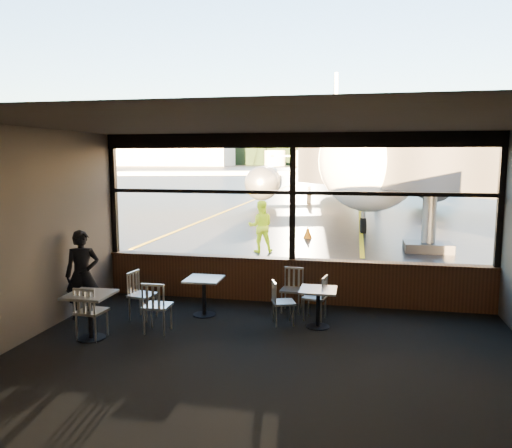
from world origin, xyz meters
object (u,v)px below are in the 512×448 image
(chair_mid_w, at_px, (143,296))
(ground_crew, at_px, (261,226))
(jet_bridge, at_px, (437,179))
(chair_near_w, at_px, (283,303))
(chair_left_s, at_px, (92,312))
(cone_nose, at_px, (308,232))
(cafe_table_left, at_px, (91,316))
(airliner, at_px, (346,120))
(cafe_table_near, at_px, (318,308))
(chair_near_e, at_px, (315,298))
(chair_mid_s, at_px, (158,306))
(chair_near_n, at_px, (292,290))
(passenger, at_px, (82,275))
(cafe_table_mid, at_px, (204,297))

(chair_mid_w, bearing_deg, ground_crew, -179.12)
(jet_bridge, height_order, chair_near_w, jet_bridge)
(chair_left_s, bearing_deg, cone_nose, 81.58)
(jet_bridge, xyz_separation_m, cafe_table_left, (-6.60, -8.30, -1.99))
(airliner, distance_m, ground_crew, 17.19)
(cafe_table_near, relative_size, cafe_table_left, 0.90)
(chair_near_e, bearing_deg, ground_crew, 29.66)
(chair_near_w, relative_size, chair_mid_s, 0.88)
(chair_near_e, bearing_deg, chair_near_n, 61.05)
(ground_crew, bearing_deg, chair_left_s, 67.09)
(airliner, distance_m, chair_left_s, 25.39)
(cafe_table_near, relative_size, chair_near_w, 0.87)
(cafe_table_near, height_order, chair_near_w, chair_near_w)
(cafe_table_near, height_order, cone_nose, cafe_table_near)
(chair_near_n, bearing_deg, chair_left_s, 38.61)
(chair_mid_w, relative_size, cone_nose, 2.02)
(chair_mid_w, distance_m, ground_crew, 7.19)
(chair_near_n, relative_size, chair_mid_s, 0.94)
(jet_bridge, distance_m, chair_left_s, 10.75)
(cafe_table_near, bearing_deg, airliner, 90.30)
(cafe_table_near, distance_m, cone_nose, 10.08)
(chair_near_e, bearing_deg, cafe_table_left, 126.46)
(chair_near_e, bearing_deg, chair_near_w, 135.12)
(chair_near_e, distance_m, cone_nose, 9.66)
(chair_near_n, distance_m, chair_mid_s, 2.66)
(chair_left_s, relative_size, ground_crew, 0.55)
(jet_bridge, xyz_separation_m, chair_left_s, (-6.60, -8.26, -1.92))
(jet_bridge, distance_m, cone_nose, 5.53)
(airliner, bearing_deg, passenger, -105.22)
(jet_bridge, distance_m, cafe_table_mid, 8.69)
(jet_bridge, height_order, chair_mid_s, jet_bridge)
(jet_bridge, relative_size, passenger, 6.50)
(chair_mid_s, height_order, ground_crew, ground_crew)
(cafe_table_left, bearing_deg, chair_near_n, 34.66)
(jet_bridge, distance_m, chair_mid_w, 9.65)
(airliner, distance_m, passenger, 24.52)
(airliner, xyz_separation_m, cafe_table_near, (0.12, -23.38, -4.99))
(cafe_table_left, bearing_deg, jet_bridge, 51.51)
(chair_mid_s, relative_size, passenger, 0.55)
(airliner, relative_size, cafe_table_mid, 47.66)
(cafe_table_left, bearing_deg, ground_crew, 81.15)
(chair_mid_s, bearing_deg, ground_crew, 85.84)
(airliner, distance_m, chair_near_e, 23.48)
(chair_near_w, bearing_deg, passenger, -103.32)
(cafe_table_near, bearing_deg, cone_nose, 96.55)
(airliner, height_order, chair_mid_s, airliner)
(cafe_table_left, bearing_deg, cafe_table_near, 19.96)
(cafe_table_mid, height_order, chair_near_e, chair_near_e)
(chair_near_e, bearing_deg, chair_mid_w, 111.23)
(chair_near_e, xyz_separation_m, chair_mid_s, (-2.61, -1.20, 0.03))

